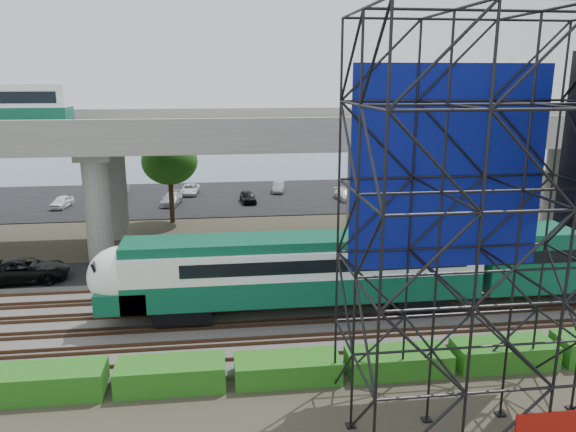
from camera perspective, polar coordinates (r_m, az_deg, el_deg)
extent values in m
plane|color=#474233|center=(29.34, -3.11, -12.13)|extent=(140.00, 140.00, 0.00)
cube|color=slate|center=(31.10, -3.38, -10.35)|extent=(90.00, 12.00, 0.20)
cube|color=black|center=(39.01, -4.23, -5.29)|extent=(90.00, 5.00, 0.08)
cube|color=black|center=(61.66, -5.40, 1.92)|extent=(90.00, 18.00, 0.08)
cube|color=#485F77|center=(83.30, -5.92, 5.06)|extent=(140.00, 40.00, 0.03)
cube|color=#472D1E|center=(26.80, -2.68, -14.15)|extent=(90.00, 0.08, 0.16)
cube|color=#472D1E|center=(28.07, -2.92, -12.76)|extent=(90.00, 0.08, 0.16)
cube|color=#472D1E|center=(28.57, -3.01, -12.26)|extent=(90.00, 0.08, 0.16)
cube|color=#472D1E|center=(29.87, -3.22, -11.04)|extent=(90.00, 0.08, 0.16)
cube|color=#472D1E|center=(30.37, -3.30, -10.60)|extent=(90.00, 0.08, 0.16)
cube|color=#472D1E|center=(31.69, -3.48, -9.52)|extent=(90.00, 0.08, 0.16)
cube|color=#472D1E|center=(32.20, -3.55, -9.12)|extent=(90.00, 0.08, 0.16)
cube|color=#472D1E|center=(33.53, -3.71, -8.16)|extent=(90.00, 0.08, 0.16)
cube|color=#472D1E|center=(34.04, -3.77, -7.80)|extent=(90.00, 0.08, 0.16)
cube|color=#472D1E|center=(35.38, -3.91, -6.94)|extent=(90.00, 0.08, 0.16)
cube|color=black|center=(30.84, -10.61, -9.36)|extent=(3.00, 2.20, 0.90)
cube|color=black|center=(32.65, 13.05, -8.13)|extent=(3.00, 2.20, 0.90)
cube|color=#0B5036|center=(30.65, 1.60, -6.93)|extent=(19.00, 3.00, 1.40)
cube|color=white|center=(30.16, 1.62, -4.36)|extent=(19.00, 3.00, 1.50)
cube|color=#0B5036|center=(29.86, 1.63, -2.54)|extent=(19.00, 2.60, 0.50)
cube|color=black|center=(30.31, 3.49, -4.19)|extent=(15.00, 3.06, 0.70)
ellipsoid|color=white|center=(30.45, -16.45, -5.87)|extent=(3.60, 3.00, 3.20)
cube|color=#0B5036|center=(30.81, -16.32, -7.71)|extent=(2.60, 3.00, 1.10)
cube|color=black|center=(30.49, -18.56, -5.01)|extent=(0.48, 2.00, 1.09)
cube|color=#0B5036|center=(35.19, 24.82, -3.76)|extent=(8.00, 3.00, 3.40)
cube|color=#9E9B93|center=(42.53, -4.84, 8.16)|extent=(80.00, 12.00, 1.20)
cube|color=#9E9B93|center=(36.71, -4.49, 9.03)|extent=(80.00, 0.50, 1.10)
cube|color=#9E9B93|center=(48.16, -5.17, 10.21)|extent=(80.00, 0.50, 1.10)
cylinder|color=#9E9B93|center=(40.64, -18.72, 0.60)|extent=(1.80, 1.80, 8.00)
cylinder|color=#9E9B93|center=(47.37, -17.10, 2.56)|extent=(1.80, 1.80, 8.00)
cube|color=#9E9B93|center=(43.39, -18.21, 6.43)|extent=(2.40, 9.00, 0.60)
cylinder|color=#9E9B93|center=(41.49, 9.44, 1.42)|extent=(1.80, 1.80, 8.00)
cylinder|color=#9E9B93|center=(48.09, 7.09, 3.24)|extent=(1.80, 1.80, 8.00)
cube|color=#9E9B93|center=(44.19, 8.35, 7.10)|extent=(2.40, 9.00, 0.60)
cylinder|color=#9E9B93|center=(55.31, 25.52, 3.38)|extent=(1.80, 1.80, 8.00)
cube|color=navy|center=(23.51, 16.02, 4.61)|extent=(8.10, 0.08, 8.25)
cube|color=black|center=(24.19, 17.41, -18.88)|extent=(9.36, 6.36, 0.08)
cube|color=#1B5F15|center=(26.23, -23.15, -15.24)|extent=(4.60, 1.80, 1.20)
cube|color=#1B5F15|center=(25.32, -11.80, -15.50)|extent=(4.60, 1.80, 1.15)
cube|color=#1B5F15|center=(25.39, -0.06, -15.23)|extent=(4.60, 1.80, 1.03)
cube|color=#1B5F15|center=(26.41, 11.12, -14.31)|extent=(4.60, 1.80, 1.01)
cube|color=#1B5F15|center=(28.26, 21.06, -12.93)|extent=(4.60, 1.80, 1.12)
cylinder|color=#382314|center=(43.15, 14.46, -0.53)|extent=(0.44, 0.44, 4.80)
ellipsoid|color=#1B5F15|center=(42.49, 14.72, 3.65)|extent=(4.94, 4.94, 4.18)
cylinder|color=#382314|center=(51.54, -11.77, 1.96)|extent=(0.44, 0.44, 4.80)
ellipsoid|color=#1B5F15|center=(50.99, -11.95, 5.48)|extent=(4.94, 4.94, 4.18)
imported|color=black|center=(39.85, -25.21, -5.01)|extent=(5.68, 3.06, 1.51)
imported|color=white|center=(60.64, -22.00, 1.34)|extent=(2.00, 3.58, 1.15)
imported|color=#919298|center=(64.39, -16.79, 2.53)|extent=(1.64, 4.06, 1.31)
imported|color=#B2B6BA|center=(58.77, -11.74, 1.72)|extent=(2.30, 4.34, 1.20)
imported|color=silver|center=(63.56, -9.91, 2.69)|extent=(2.17, 4.14, 1.11)
imported|color=black|center=(58.65, -4.10, 1.96)|extent=(1.77, 3.67, 1.21)
imported|color=gray|center=(63.84, -0.95, 2.96)|extent=(1.83, 3.65, 1.15)
imported|color=silver|center=(60.08, 5.80, 2.16)|extent=(2.00, 3.93, 1.09)
imported|color=#919498|center=(65.70, 7.91, 3.13)|extent=(2.10, 4.09, 1.10)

